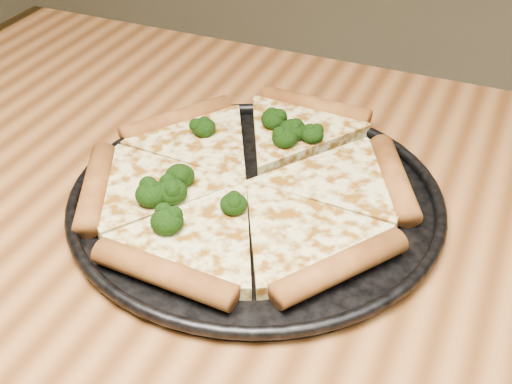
% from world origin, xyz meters
% --- Properties ---
extents(dining_table, '(1.20, 0.90, 0.75)m').
position_xyz_m(dining_table, '(0.00, 0.00, 0.66)').
color(dining_table, '#995F2F').
rests_on(dining_table, ground).
extents(pizza_pan, '(0.36, 0.36, 0.02)m').
position_xyz_m(pizza_pan, '(-0.09, 0.11, 0.76)').
color(pizza_pan, black).
rests_on(pizza_pan, dining_table).
extents(pizza, '(0.34, 0.35, 0.03)m').
position_xyz_m(pizza, '(-0.10, 0.12, 0.77)').
color(pizza, '#E8DE8E').
rests_on(pizza, pizza_pan).
extents(broccoli_florets, '(0.14, 0.23, 0.02)m').
position_xyz_m(broccoli_florets, '(-0.13, 0.12, 0.78)').
color(broccoli_florets, black).
rests_on(broccoli_florets, pizza).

